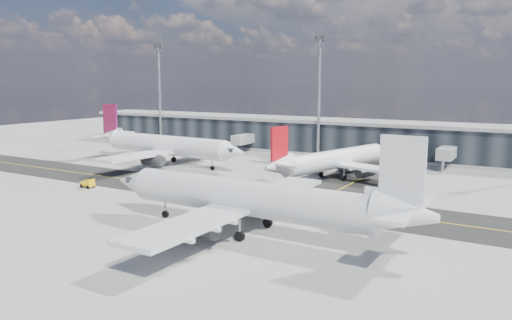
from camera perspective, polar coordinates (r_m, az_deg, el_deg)
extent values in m
plane|color=gray|center=(81.33, -6.67, -4.09)|extent=(300.00, 300.00, 0.00)
cube|color=black|center=(84.46, -5.02, -3.56)|extent=(180.00, 14.00, 0.02)
cube|color=black|center=(104.05, 13.30, -1.38)|extent=(14.00, 50.00, 0.02)
cube|color=yellow|center=(84.46, -5.02, -3.55)|extent=(180.00, 0.25, 0.01)
cube|color=yellow|center=(104.04, 13.30, -1.37)|extent=(0.25, 50.00, 0.01)
cube|color=black|center=(128.15, 8.38, 2.49)|extent=(150.00, 12.00, 8.00)
cube|color=gray|center=(127.73, 8.42, 4.45)|extent=(152.00, 13.00, 0.80)
cube|color=gray|center=(128.60, 8.34, 0.90)|extent=(150.00, 12.20, 0.80)
cube|color=gray|center=(130.18, -1.16, 2.46)|extent=(3.00, 10.00, 2.40)
cylinder|color=gray|center=(126.28, -2.35, 1.20)|extent=(0.60, 0.60, 2.40)
cube|color=gray|center=(112.34, 21.06, 0.81)|extent=(3.00, 10.00, 2.40)
cylinder|color=gray|center=(107.80, 20.54, -0.72)|extent=(0.60, 0.60, 2.40)
cylinder|color=gray|center=(148.19, -10.94, 7.17)|extent=(0.70, 0.70, 28.00)
cube|color=#2D2D30|center=(148.45, -11.11, 12.65)|extent=(2.50, 0.50, 1.40)
cylinder|color=gray|center=(120.97, 7.21, 6.88)|extent=(0.70, 0.70, 28.00)
cube|color=#2D2D30|center=(121.30, 7.35, 13.60)|extent=(2.50, 0.50, 1.40)
cylinder|color=white|center=(111.94, -10.19, 1.68)|extent=(32.69, 6.35, 4.33)
cone|color=white|center=(100.01, -2.62, 0.95)|extent=(5.67, 4.66, 4.33)
cone|color=white|center=(125.79, -16.39, 2.55)|extent=(6.75, 4.73, 4.33)
cube|color=white|center=(111.33, -9.77, 1.09)|extent=(7.70, 37.08, 0.54)
cylinder|color=#2D2D30|center=(115.49, -7.13, 0.83)|extent=(4.69, 2.77, 2.49)
cylinder|color=#2D2D30|center=(106.21, -11.77, 0.00)|extent=(4.69, 2.77, 2.49)
cube|color=silver|center=(115.37, -7.14, 1.26)|extent=(2.19, 0.57, 0.87)
cube|color=silver|center=(106.08, -11.78, 0.46)|extent=(2.19, 0.57, 0.87)
cube|color=#631344|center=(124.97, -16.32, 4.61)|extent=(4.57, 0.77, 6.71)
cube|color=white|center=(125.72, -16.40, 2.84)|extent=(3.84, 13.16, 0.38)
cube|color=#2D2D30|center=(100.27, -2.87, 1.22)|extent=(2.31, 2.51, 0.76)
cylinder|color=gray|center=(103.77, -5.00, -0.48)|extent=(0.28, 0.28, 2.17)
cylinder|color=black|center=(103.91, -5.00, -0.92)|extent=(1.00, 0.44, 0.97)
cylinder|color=black|center=(115.51, -9.39, 0.05)|extent=(1.22, 0.61, 1.19)
cylinder|color=black|center=(110.97, -11.71, -0.38)|extent=(1.22, 0.61, 1.19)
cylinder|color=white|center=(95.83, 9.08, 0.08)|extent=(10.80, 27.44, 3.66)
cone|color=white|center=(108.54, 14.03, 0.97)|extent=(4.74, 5.38, 3.66)
cone|color=white|center=(83.65, 2.46, -0.73)|extent=(4.98, 6.26, 3.66)
cube|color=white|center=(96.70, 9.39, -0.39)|extent=(31.21, 12.65, 0.46)
cylinder|color=#2D2D30|center=(100.88, 7.19, -0.53)|extent=(3.05, 4.26, 2.10)
cylinder|color=#2D2D30|center=(94.50, 12.37, -1.32)|extent=(3.05, 4.26, 2.10)
cube|color=silver|center=(100.77, 7.20, -0.12)|extent=(0.84, 1.86, 0.73)
cube|color=silver|center=(94.37, 12.39, -0.88)|extent=(0.84, 1.86, 0.73)
cube|color=#B60C17|center=(83.42, 2.69, 1.91)|extent=(1.41, 3.81, 5.67)
cube|color=white|center=(83.56, 2.46, -0.35)|extent=(11.27, 5.38, 0.32)
cube|color=#2D2D30|center=(108.11, 13.91, 1.14)|extent=(2.43, 2.30, 0.64)
cylinder|color=gray|center=(105.11, 12.65, -0.65)|extent=(0.27, 0.27, 1.83)
cylinder|color=black|center=(105.23, 12.64, -1.02)|extent=(0.53, 0.88, 0.82)
cylinder|color=black|center=(97.30, 7.42, -1.63)|extent=(0.71, 1.09, 1.01)
cylinder|color=black|center=(94.04, 10.03, -2.06)|extent=(0.71, 1.09, 1.01)
cylinder|color=silver|center=(60.55, -1.08, -4.34)|extent=(32.76, 4.68, 4.36)
cone|color=silver|center=(71.97, -13.66, -2.45)|extent=(5.49, 4.41, 4.36)
cone|color=silver|center=(53.01, 16.74, -5.94)|extent=(6.59, 4.43, 4.36)
cube|color=silver|center=(61.39, -1.94, -5.21)|extent=(5.81, 37.13, 0.55)
cylinder|color=#2D2D30|center=(57.18, -6.48, -7.58)|extent=(4.60, 2.55, 2.51)
cylinder|color=#2D2D30|center=(67.62, 0.34, -4.91)|extent=(4.60, 2.55, 2.51)
cube|color=silver|center=(56.94, -6.49, -6.74)|extent=(2.19, 0.46, 0.87)
cube|color=silver|center=(67.42, 0.34, -4.19)|extent=(2.19, 0.46, 0.87)
cube|color=silver|center=(52.18, 16.38, -1.01)|extent=(4.58, 0.53, 6.76)
cube|color=silver|center=(52.85, 16.77, -5.26)|extent=(3.18, 13.12, 0.38)
cube|color=#2D2D30|center=(71.51, -13.37, -2.16)|extent=(2.20, 2.42, 0.76)
cylinder|color=gray|center=(68.98, -10.34, -5.44)|extent=(0.26, 0.26, 2.18)
cylinder|color=black|center=(69.18, -10.32, -6.09)|extent=(0.99, 0.39, 0.98)
cylinder|color=black|center=(58.34, -1.89, -8.70)|extent=(1.20, 0.56, 1.20)
cylinder|color=black|center=(63.68, 1.36, -7.17)|extent=(1.20, 0.56, 1.20)
cube|color=yellow|center=(91.55, -18.71, -2.59)|extent=(2.85, 1.53, 0.64)
cube|color=yellow|center=(90.78, -18.43, -2.29)|extent=(1.11, 1.28, 0.82)
cube|color=black|center=(90.72, -18.44, -2.09)|extent=(1.02, 1.22, 0.23)
cylinder|color=black|center=(91.22, -18.06, -2.84)|extent=(0.66, 0.29, 0.64)
cylinder|color=black|center=(90.55, -18.67, -2.95)|extent=(0.66, 0.29, 0.64)
cylinder|color=black|center=(92.69, -18.72, -2.69)|extent=(0.66, 0.29, 0.64)
cylinder|color=black|center=(92.03, -19.33, -2.80)|extent=(0.66, 0.29, 0.64)
imported|color=white|center=(105.55, 10.30, -0.67)|extent=(5.92, 6.61, 1.70)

